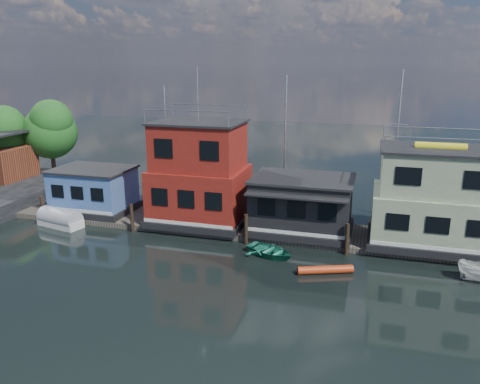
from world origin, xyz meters
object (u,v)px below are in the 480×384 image
(houseboat_dark, at_px, (302,204))
(houseboat_green, at_px, (434,199))
(red_kayak, at_px, (325,270))
(houseboat_blue, at_px, (94,190))
(houseboat_red, at_px, (200,175))
(dinghy_teal, at_px, (270,251))
(tarp_runabout, at_px, (60,219))

(houseboat_dark, xyz_separation_m, houseboat_green, (9.00, 0.02, 1.13))
(houseboat_dark, relative_size, red_kayak, 2.15)
(houseboat_blue, distance_m, houseboat_red, 9.69)
(dinghy_teal, bearing_deg, houseboat_red, 80.29)
(red_kayak, bearing_deg, houseboat_blue, 141.96)
(houseboat_blue, height_order, tarp_runabout, houseboat_blue)
(houseboat_red, height_order, houseboat_green, houseboat_red)
(houseboat_dark, distance_m, dinghy_teal, 5.06)
(houseboat_dark, bearing_deg, tarp_runabout, -170.08)
(houseboat_blue, height_order, houseboat_green, houseboat_green)
(houseboat_dark, relative_size, dinghy_teal, 2.13)
(houseboat_red, bearing_deg, houseboat_green, 0.00)
(red_kayak, bearing_deg, houseboat_dark, 91.01)
(houseboat_dark, distance_m, red_kayak, 6.96)
(houseboat_red, bearing_deg, houseboat_blue, -180.00)
(red_kayak, bearing_deg, houseboat_red, 128.65)
(houseboat_blue, height_order, houseboat_dark, houseboat_dark)
(houseboat_red, distance_m, houseboat_dark, 8.18)
(red_kayak, xyz_separation_m, tarp_runabout, (-21.04, 2.88, 0.32))
(houseboat_dark, bearing_deg, houseboat_green, 0.12)
(houseboat_red, distance_m, red_kayak, 12.74)
(houseboat_dark, height_order, houseboat_green, houseboat_green)
(houseboat_red, relative_size, houseboat_green, 1.41)
(houseboat_blue, xyz_separation_m, houseboat_dark, (17.50, -0.02, 0.21))
(houseboat_red, xyz_separation_m, houseboat_dark, (8.00, -0.02, -1.69))
(tarp_runabout, bearing_deg, houseboat_green, 19.21)
(houseboat_blue, relative_size, houseboat_red, 0.54)
(red_kayak, distance_m, dinghy_teal, 4.22)
(houseboat_dark, distance_m, houseboat_green, 9.07)
(houseboat_blue, distance_m, dinghy_teal, 16.82)
(houseboat_red, bearing_deg, houseboat_dark, -0.14)
(red_kayak, xyz_separation_m, dinghy_teal, (-3.85, 1.72, 0.11))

